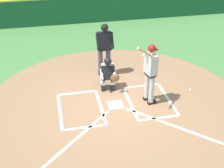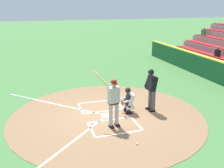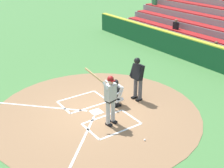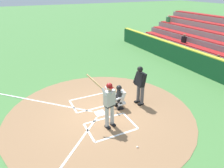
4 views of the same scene
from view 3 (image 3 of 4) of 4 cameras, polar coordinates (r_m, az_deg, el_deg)
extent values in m
plane|color=#4C8442|center=(11.51, -3.03, -5.44)|extent=(120.00, 120.00, 0.00)
cylinder|color=#99704C|center=(11.51, -3.03, -5.41)|extent=(8.00, 8.00, 0.01)
cube|color=white|center=(11.51, -3.03, -5.37)|extent=(0.44, 0.44, 0.01)
cube|color=white|center=(11.20, 3.76, -6.27)|extent=(1.20, 0.08, 0.01)
cube|color=white|center=(10.34, -4.24, -9.12)|extent=(1.20, 0.08, 0.01)
cube|color=white|center=(11.17, -1.81, -6.32)|extent=(0.08, 1.80, 0.01)
cube|color=white|center=(10.33, 1.84, -9.10)|extent=(0.08, 1.80, 0.01)
cube|color=white|center=(12.71, -2.06, -2.32)|extent=(1.20, 0.08, 0.01)
cube|color=white|center=(11.96, -9.37, -4.47)|extent=(1.20, 0.08, 0.01)
cube|color=white|center=(11.85, -4.18, -4.48)|extent=(0.08, 1.80, 0.01)
cube|color=white|center=(12.78, -6.92, -2.33)|extent=(0.08, 1.80, 0.01)
cube|color=white|center=(12.47, -16.46, -3.93)|extent=(3.73, 3.73, 0.01)
cube|color=white|center=(9.14, -7.47, -14.40)|extent=(3.73, 3.73, 0.01)
cylinder|color=#BCBCBC|center=(10.60, 0.19, -5.10)|extent=(0.15, 0.15, 0.84)
cube|color=black|center=(10.80, 0.34, -7.28)|extent=(0.28, 0.18, 0.09)
cylinder|color=#BCBCBC|center=(10.43, -0.77, -5.62)|extent=(0.15, 0.15, 0.84)
cube|color=black|center=(10.64, -0.60, -7.82)|extent=(0.28, 0.18, 0.09)
cube|color=black|center=(10.29, -0.29, -3.08)|extent=(0.29, 0.38, 0.10)
cube|color=#BCBCBC|center=(10.15, -0.30, -1.53)|extent=(0.33, 0.44, 0.60)
sphere|color=tan|center=(9.97, -0.22, 0.56)|extent=(0.21, 0.21, 0.21)
sphere|color=maroon|center=(9.95, -0.30, 0.96)|extent=(0.23, 0.23, 0.23)
cube|color=maroon|center=(9.90, 0.17, 0.61)|extent=(0.15, 0.19, 0.02)
cylinder|color=#BCBCBC|center=(10.07, -0.45, 0.02)|extent=(0.44, 0.19, 0.21)
cylinder|color=#BCBCBC|center=(9.93, -1.27, -0.35)|extent=(0.28, 0.15, 0.29)
cylinder|color=tan|center=(9.96, -3.32, 1.58)|extent=(0.61, 0.50, 0.53)
cylinder|color=tan|center=(9.95, -1.43, 0.07)|extent=(0.10, 0.11, 0.08)
cube|color=black|center=(11.86, 1.12, -4.22)|extent=(0.15, 0.27, 0.09)
cube|color=black|center=(11.77, 0.96, -3.60)|extent=(0.15, 0.26, 0.37)
cylinder|color=silver|center=(11.77, 1.39, -3.15)|extent=(0.19, 0.38, 0.21)
cube|color=black|center=(12.11, 0.39, -3.58)|extent=(0.15, 0.27, 0.09)
cube|color=black|center=(12.02, 0.23, -2.97)|extent=(0.15, 0.26, 0.37)
cylinder|color=silver|center=(12.02, 0.65, -2.53)|extent=(0.19, 0.38, 0.21)
cube|color=silver|center=(11.75, 1.07, -1.35)|extent=(0.44, 0.40, 0.52)
cube|color=black|center=(11.70, 0.60, -1.46)|extent=(0.44, 0.26, 0.46)
sphere|color=brown|center=(11.57, 0.78, 0.24)|extent=(0.21, 0.21, 0.21)
sphere|color=black|center=(11.55, 0.69, 0.31)|extent=(0.24, 0.24, 0.24)
cylinder|color=silver|center=(11.53, 0.80, -1.99)|extent=(0.14, 0.46, 0.20)
cylinder|color=silver|center=(11.85, -0.12, -1.23)|extent=(0.14, 0.46, 0.20)
ellipsoid|color=brown|center=(11.46, -0.08, -2.32)|extent=(0.29, 0.13, 0.28)
cylinder|color=#4C4C51|center=(12.20, 5.46, -1.03)|extent=(0.16, 0.16, 0.86)
cube|color=black|center=(12.37, 5.21, -3.04)|extent=(0.15, 0.29, 0.09)
cylinder|color=#4C4C51|center=(12.38, 4.56, -0.60)|extent=(0.16, 0.16, 0.86)
cube|color=black|center=(12.55, 4.33, -2.59)|extent=(0.15, 0.29, 0.09)
cube|color=black|center=(11.97, 5.00, 2.35)|extent=(0.47, 0.40, 0.66)
sphere|color=tan|center=(11.78, 4.94, 4.42)|extent=(0.22, 0.22, 0.22)
sphere|color=black|center=(11.76, 4.87, 4.50)|extent=(0.25, 0.25, 0.25)
cylinder|color=black|center=(11.75, 5.52, 2.05)|extent=(0.12, 0.29, 0.56)
cylinder|color=black|center=(12.07, 3.94, 2.72)|extent=(0.12, 0.29, 0.56)
sphere|color=white|center=(9.92, 6.33, -10.68)|extent=(0.07, 0.07, 0.07)
cube|color=#19512D|center=(16.11, 20.33, 4.33)|extent=(22.00, 0.36, 1.25)
cube|color=yellow|center=(15.91, 20.67, 6.54)|extent=(22.00, 0.32, 0.06)
cube|color=#284C9E|center=(17.45, 19.32, 6.42)|extent=(0.36, 0.22, 0.46)
sphere|color=brown|center=(17.36, 19.47, 7.48)|extent=(0.20, 0.20, 0.20)
cube|color=black|center=(20.38, 12.23, 10.95)|extent=(0.36, 0.22, 0.46)
sphere|color=#9E7051|center=(20.30, 12.31, 11.89)|extent=(0.20, 0.20, 0.20)
cube|color=#2D844C|center=(24.22, 8.24, 15.45)|extent=(0.36, 0.22, 0.46)
camera|label=1|loc=(10.69, -51.12, 14.20)|focal=51.96mm
camera|label=2|loc=(2.84, 67.86, -16.74)|focal=41.67mm
camera|label=4|loc=(2.80, 21.61, 8.33)|focal=33.43mm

